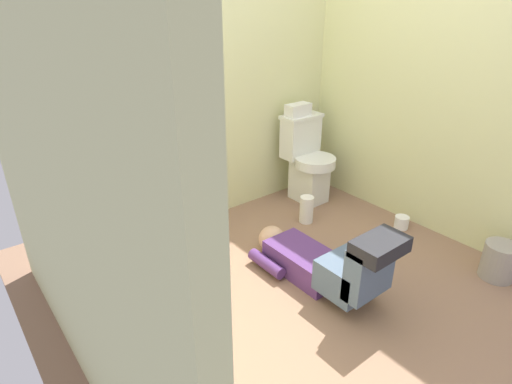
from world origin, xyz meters
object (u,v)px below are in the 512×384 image
at_px(toilet, 307,160).
at_px(bottle_green, 121,139).
at_px(bottle_white, 107,142).
at_px(trash_can, 499,261).
at_px(bottle_blue, 96,142).
at_px(tissue_box, 298,110).
at_px(paper_towel_roll, 307,209).
at_px(toilet_paper_roll, 402,222).
at_px(person_plumber, 325,262).
at_px(bottle_clear, 131,134).
at_px(bottle_pink, 83,146).
at_px(soap_dispenser, 69,149).
at_px(vanity_cabinet, 122,219).
at_px(faucet, 101,144).

bearing_deg(toilet, bottle_green, -179.75).
distance_m(bottle_white, trash_can, 2.59).
bearing_deg(bottle_blue, trash_can, -41.26).
relative_size(tissue_box, paper_towel_roll, 0.99).
height_order(bottle_green, toilet_paper_roll, bottle_green).
distance_m(tissue_box, bottle_blue, 1.70).
distance_m(bottle_blue, toilet_paper_roll, 2.32).
relative_size(person_plumber, trash_can, 4.36).
distance_m(person_plumber, bottle_clear, 1.43).
xyz_separation_m(bottle_pink, bottle_clear, (0.28, -0.05, 0.03)).
bearing_deg(tissue_box, toilet_paper_roll, -74.47).
bearing_deg(person_plumber, soap_dispenser, 137.84).
bearing_deg(vanity_cabinet, paper_towel_roll, -8.75).
xyz_separation_m(bottle_blue, bottle_clear, (0.20, -0.04, 0.02)).
bearing_deg(tissue_box, vanity_cabinet, -173.40).
bearing_deg(soap_dispenser, bottle_blue, 8.74).
height_order(vanity_cabinet, person_plumber, vanity_cabinet).
distance_m(vanity_cabinet, bottle_white, 0.48).
height_order(vanity_cabinet, trash_can, vanity_cabinet).
xyz_separation_m(trash_can, paper_towel_roll, (-0.46, 1.30, -0.01)).
xyz_separation_m(tissue_box, soap_dispenser, (-1.86, -0.07, 0.09)).
distance_m(bottle_pink, bottle_green, 0.21).
relative_size(bottle_clear, trash_can, 0.68).
bearing_deg(paper_towel_roll, toilet, 46.80).
bearing_deg(vanity_cabinet, soap_dispenser, 146.90).
distance_m(toilet, bottle_clear, 1.63).
distance_m(vanity_cabinet, soap_dispenser, 0.52).
distance_m(bottle_pink, bottle_clear, 0.28).
relative_size(bottle_white, paper_towel_roll, 0.46).
distance_m(faucet, bottle_clear, 0.18).
xyz_separation_m(faucet, soap_dispenser, (-0.19, -0.02, 0.02)).
bearing_deg(bottle_pink, soap_dispenser, -161.00).
distance_m(toilet, vanity_cabinet, 1.71).
bearing_deg(bottle_clear, bottle_white, 160.88).
bearing_deg(person_plumber, toilet, 50.86).
distance_m(vanity_cabinet, bottle_green, 0.50).
xyz_separation_m(toilet, bottle_blue, (-1.74, 0.05, 0.52)).
xyz_separation_m(bottle_blue, toilet_paper_roll, (1.96, -0.91, -0.84)).
distance_m(tissue_box, trash_can, 1.85).
height_order(person_plumber, bottle_clear, bottle_clear).
bearing_deg(bottle_green, bottle_blue, 156.79).
xyz_separation_m(tissue_box, toilet_paper_roll, (0.26, -0.95, -0.75)).
bearing_deg(faucet, tissue_box, 1.61).
xyz_separation_m(vanity_cabinet, bottle_blue, (-0.03, 0.15, 0.47)).
xyz_separation_m(vanity_cabinet, tissue_box, (1.67, 0.19, 0.38)).
bearing_deg(person_plumber, bottle_clear, 126.97).
distance_m(person_plumber, tissue_box, 1.45).
height_order(faucet, person_plumber, faucet).
bearing_deg(toilet, vanity_cabinet, -176.58).
distance_m(toilet, bottle_green, 1.69).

